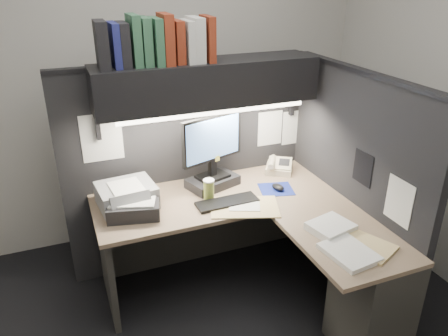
{
  "coord_description": "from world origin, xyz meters",
  "views": [
    {
      "loc": [
        -0.86,
        -2.03,
        2.2
      ],
      "look_at": [
        0.15,
        0.51,
        0.96
      ],
      "focal_mm": 35.0,
      "sensor_mm": 36.0,
      "label": 1
    }
  ],
  "objects": [
    {
      "name": "floor",
      "position": [
        0.0,
        0.0,
        0.0
      ],
      "size": [
        3.5,
        3.5,
        0.0
      ],
      "primitive_type": "plane",
      "color": "black",
      "rests_on": "ground"
    },
    {
      "name": "wall_back",
      "position": [
        0.0,
        1.5,
        1.35
      ],
      "size": [
        3.5,
        0.04,
        2.7
      ],
      "primitive_type": "cube",
      "color": "beige",
      "rests_on": "floor"
    },
    {
      "name": "partition_back",
      "position": [
        0.03,
        0.93,
        0.8
      ],
      "size": [
        1.9,
        0.06,
        1.6
      ],
      "primitive_type": "cube",
      "color": "black",
      "rests_on": "floor"
    },
    {
      "name": "partition_right",
      "position": [
        0.98,
        0.18,
        0.8
      ],
      "size": [
        0.06,
        1.5,
        1.6
      ],
      "primitive_type": "cube",
      "color": "black",
      "rests_on": "floor"
    },
    {
      "name": "desk",
      "position": [
        0.43,
        -0.0,
        0.44
      ],
      "size": [
        1.7,
        1.53,
        0.73
      ],
      "color": "#997C61",
      "rests_on": "floor"
    },
    {
      "name": "overhead_shelf",
      "position": [
        0.12,
        0.75,
        1.5
      ],
      "size": [
        1.55,
        0.34,
        0.3
      ],
      "primitive_type": "cube",
      "color": "black",
      "rests_on": "partition_back"
    },
    {
      "name": "task_light_tube",
      "position": [
        0.12,
        0.61,
        1.33
      ],
      "size": [
        1.32,
        0.04,
        0.04
      ],
      "primitive_type": "cylinder",
      "rotation": [
        0.0,
        1.57,
        0.0
      ],
      "color": "white",
      "rests_on": "overhead_shelf"
    },
    {
      "name": "monitor",
      "position": [
        0.14,
        0.7,
        0.95
      ],
      "size": [
        0.49,
        0.33,
        0.55
      ],
      "rotation": [
        0.0,
        0.0,
        0.32
      ],
      "color": "black",
      "rests_on": "desk"
    },
    {
      "name": "keyboard",
      "position": [
        0.14,
        0.42,
        0.74
      ],
      "size": [
        0.44,
        0.15,
        0.02
      ],
      "primitive_type": "cube",
      "rotation": [
        0.0,
        0.0,
        0.02
      ],
      "color": "black",
      "rests_on": "desk"
    },
    {
      "name": "mousepad",
      "position": [
        0.55,
        0.48,
        0.73
      ],
      "size": [
        0.28,
        0.27,
        0.0
      ],
      "primitive_type": "cube",
      "rotation": [
        0.0,
        0.0,
        -0.24
      ],
      "color": "navy",
      "rests_on": "desk"
    },
    {
      "name": "mouse",
      "position": [
        0.56,
        0.47,
        0.75
      ],
      "size": [
        0.09,
        0.12,
        0.04
      ],
      "primitive_type": "ellipsoid",
      "rotation": [
        0.0,
        0.0,
        0.2
      ],
      "color": "black",
      "rests_on": "mousepad"
    },
    {
      "name": "telephone",
      "position": [
        0.72,
        0.75,
        0.77
      ],
      "size": [
        0.28,
        0.29,
        0.08
      ],
      "primitive_type": "cube",
      "rotation": [
        0.0,
        0.0,
        -0.58
      ],
      "color": "beige",
      "rests_on": "desk"
    },
    {
      "name": "coffee_cup",
      "position": [
        0.04,
        0.53,
        0.8
      ],
      "size": [
        0.07,
        0.07,
        0.14
      ],
      "primitive_type": "cylinder",
      "rotation": [
        0.0,
        0.0,
        -0.01
      ],
      "color": "#BEB54C",
      "rests_on": "desk"
    },
    {
      "name": "printer",
      "position": [
        -0.51,
        0.65,
        0.8
      ],
      "size": [
        0.4,
        0.35,
        0.15
      ],
      "primitive_type": "cube",
      "rotation": [
        0.0,
        0.0,
        0.1
      ],
      "color": "#929497",
      "rests_on": "desk"
    },
    {
      "name": "notebook_stack",
      "position": [
        -0.48,
        0.52,
        0.78
      ],
      "size": [
        0.39,
        0.34,
        0.1
      ],
      "primitive_type": "cube",
      "rotation": [
        0.0,
        0.0,
        -0.22
      ],
      "color": "black",
      "rests_on": "desk"
    },
    {
      "name": "open_folder",
      "position": [
        0.23,
        0.32,
        0.73
      ],
      "size": [
        0.53,
        0.43,
        0.01
      ],
      "primitive_type": "cube",
      "rotation": [
        0.0,
        0.0,
        -0.34
      ],
      "color": "#D2B676",
      "rests_on": "desk"
    },
    {
      "name": "paper_stack_a",
      "position": [
        0.6,
        -0.14,
        0.75
      ],
      "size": [
        0.29,
        0.26,
        0.05
      ],
      "primitive_type": "cube",
      "rotation": [
        0.0,
        0.0,
        0.22
      ],
      "color": "white",
      "rests_on": "desk"
    },
    {
      "name": "paper_stack_b",
      "position": [
        0.56,
        -0.39,
        0.74
      ],
      "size": [
        0.27,
        0.32,
        0.03
      ],
      "primitive_type": "cube",
      "rotation": [
        0.0,
        0.0,
        0.12
      ],
      "color": "white",
      "rests_on": "desk"
    },
    {
      "name": "manila_stack",
      "position": [
        0.69,
        -0.37,
        0.74
      ],
      "size": [
        0.34,
        0.37,
        0.02
      ],
      "primitive_type": "cube",
      "rotation": [
        0.0,
        0.0,
        0.43
      ],
      "color": "#D2B676",
      "rests_on": "desk"
    },
    {
      "name": "binder_row",
      "position": [
        -0.22,
        0.74,
        1.79
      ],
      "size": [
        0.74,
        0.25,
        0.31
      ],
      "color": "black",
      "rests_on": "overhead_shelf"
    },
    {
      "name": "pinned_papers",
      "position": [
        0.42,
        0.56,
        1.05
      ],
      "size": [
        1.76,
        1.31,
        0.51
      ],
      "color": "white",
      "rests_on": "partition_back"
    }
  ]
}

